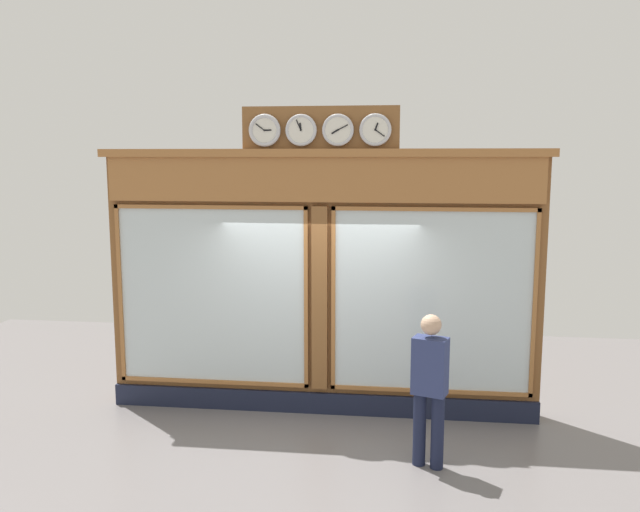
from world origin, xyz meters
TOP-DOWN VIEW (x-y plane):
  - shop_facade at (0.00, -0.12)m, footprint 5.68×0.42m
  - pedestrian at (-1.34, 1.36)m, footprint 0.41×0.33m

SIDE VIEW (x-z plane):
  - pedestrian at x=-1.34m, z-range 0.09..1.78m
  - shop_facade at x=0.00m, z-range -0.23..3.72m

